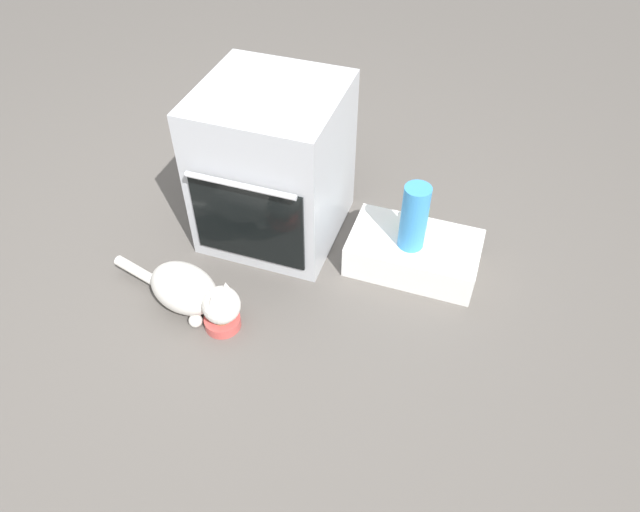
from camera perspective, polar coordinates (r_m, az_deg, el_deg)
The scene contains 7 objects.
ground at distance 2.53m, azimuth -8.37°, elevation -3.23°, with size 8.00×8.00×0.00m, color #56514C.
oven at distance 2.57m, azimuth -4.56°, elevation 8.77°, with size 0.58×0.62×0.71m.
pantry_cabinet at distance 2.58m, azimuth 9.09°, elevation 0.31°, with size 0.55×0.32×0.15m, color white.
food_bowl at distance 2.39m, azimuth -9.48°, elevation -6.24°, with size 0.15×0.15×0.08m.
cat at distance 2.39m, azimuth -12.44°, elevation -3.41°, with size 0.64×0.26×0.22m.
soda_can at distance 2.54m, azimuth 9.74°, elevation 3.65°, with size 0.07×0.07×0.12m, color green.
water_bottle at distance 2.40m, azimuth 9.15°, elevation 3.74°, with size 0.11×0.11×0.30m, color #388CD1.
Camera 1 is at (0.89, -1.46, 1.86)m, focal length 32.85 mm.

